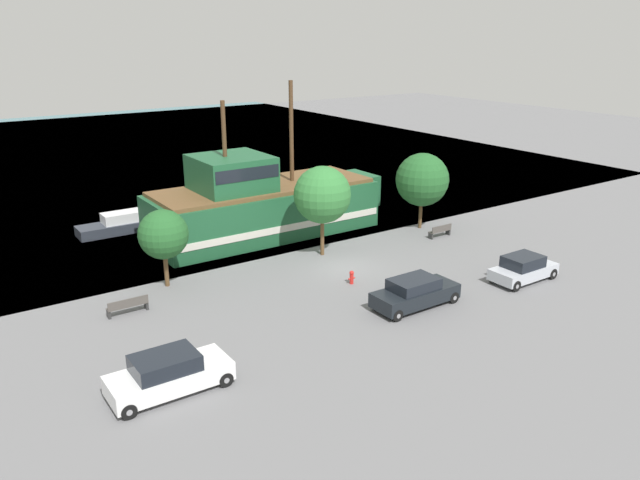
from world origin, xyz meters
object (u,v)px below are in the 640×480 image
parked_car_curb_front (169,374)px  pirate_ship (261,204)px  fire_hydrant (352,277)px  parked_car_curb_mid (415,293)px  moored_boat_dockside (132,223)px  parked_car_curb_rear (523,269)px  bench_promenade_east (440,231)px  bench_promenade_west (128,306)px

parked_car_curb_front → pirate_ship: bearing=50.4°
fire_hydrant → parked_car_curb_mid: bearing=-78.7°
parked_car_curb_front → parked_car_curb_mid: (13.23, 0.56, -0.03)m
parked_car_curb_mid → fire_hydrant: bearing=101.3°
pirate_ship → parked_car_curb_mid: 14.90m
moored_boat_dockside → parked_car_curb_rear: (14.92, -21.62, 0.20)m
pirate_ship → parked_car_curb_rear: (7.84, -15.68, -1.40)m
pirate_ship → bench_promenade_east: 12.28m
moored_boat_dockside → pirate_ship: bearing=-40.0°
bench_promenade_west → parked_car_curb_front: bearing=-96.8°
moored_boat_dockside → bench_promenade_east: size_ratio=4.42×
fire_hydrant → bench_promenade_east: bench_promenade_east is taller
moored_boat_dockside → fire_hydrant: 17.91m
moored_boat_dockside → parked_car_curb_front: (-5.64, -21.33, 0.26)m
parked_car_curb_mid → parked_car_curb_rear: parked_car_curb_mid is taller
parked_car_curb_mid → parked_car_curb_rear: size_ratio=1.16×
parked_car_curb_mid → parked_car_curb_rear: bearing=-6.6°
pirate_ship → parked_car_curb_mid: pirate_ship is taller
pirate_ship → bench_promenade_west: bearing=-147.4°
parked_car_curb_mid → bench_promenade_west: (-12.30, 7.27, -0.30)m
parked_car_curb_mid → pirate_ship: bearing=92.0°
parked_car_curb_mid → fire_hydrant: parked_car_curb_mid is taller
fire_hydrant → bench_promenade_east: bearing=17.8°
parked_car_curb_front → parked_car_curb_mid: parked_car_curb_front is taller
parked_car_curb_rear → pirate_ship: bearing=116.5°
pirate_ship → parked_car_curb_mid: bearing=-88.0°
fire_hydrant → bench_promenade_east: size_ratio=0.44×
fire_hydrant → bench_promenade_west: size_ratio=0.38×
bench_promenade_east → bench_promenade_west: same height
fire_hydrant → parked_car_curb_rear: bearing=-31.7°
fire_hydrant → bench_promenade_west: (-11.46, 3.09, 0.04)m
parked_car_curb_front → bench_promenade_east: size_ratio=2.68×
bench_promenade_west → bench_promenade_east: bearing=0.3°
parked_car_curb_mid → bench_promenade_west: size_ratio=2.33×
moored_boat_dockside → fire_hydrant: (6.76, -16.58, -0.11)m
moored_boat_dockside → parked_car_curb_rear: 26.27m
pirate_ship → bench_promenade_east: bearing=-37.7°
parked_car_curb_front → parked_car_curb_rear: bearing=-0.8°
pirate_ship → parked_car_curb_front: 20.01m
fire_hydrant → parked_car_curb_front: bearing=-159.1°
bench_promenade_west → pirate_ship: bearing=32.6°
parked_car_curb_rear → bench_promenade_east: bearing=77.7°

